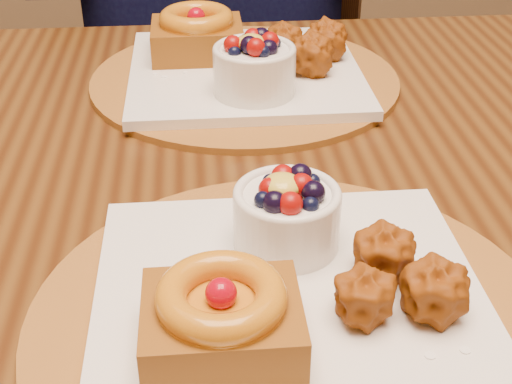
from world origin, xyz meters
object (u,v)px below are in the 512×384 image
(place_setting_near, at_px, (288,295))
(place_setting_far, at_px, (243,64))
(chair_far, at_px, (234,63))
(dining_table, at_px, (261,235))

(place_setting_near, distance_m, place_setting_far, 0.43)
(place_setting_near, distance_m, chair_far, 1.07)
(chair_far, bearing_deg, place_setting_far, -68.53)
(place_setting_far, bearing_deg, dining_table, -89.18)
(place_setting_near, bearing_deg, dining_table, 89.41)
(place_setting_near, xyz_separation_m, chair_far, (0.02, 1.04, -0.23))
(dining_table, height_order, chair_far, chair_far)
(place_setting_far, height_order, chair_far, chair_far)
(dining_table, height_order, place_setting_far, place_setting_far)
(dining_table, xyz_separation_m, place_setting_near, (-0.00, -0.22, 0.10))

